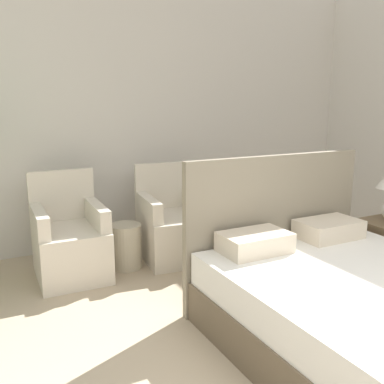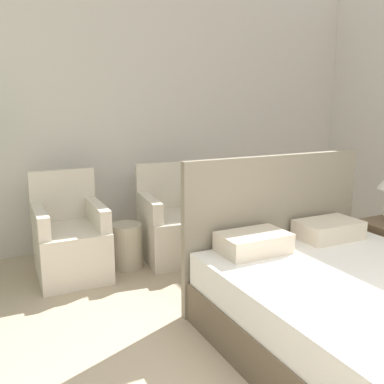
# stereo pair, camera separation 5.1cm
# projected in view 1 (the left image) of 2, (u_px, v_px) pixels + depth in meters

# --- Properties ---
(wall_back) EXTENTS (10.00, 0.06, 2.90)m
(wall_back) POSITION_uv_depth(u_px,v_px,m) (127.00, 112.00, 4.65)
(wall_back) COLOR silver
(wall_back) RESTS_ON ground_plane
(bed) EXTENTS (1.59, 1.99, 1.16)m
(bed) POSITION_uv_depth(u_px,v_px,m) (364.00, 312.00, 2.65)
(bed) COLOR brown
(bed) RESTS_ON ground_plane
(armchair_near_window_left) EXTENTS (0.62, 0.73, 0.94)m
(armchair_near_window_left) POSITION_uv_depth(u_px,v_px,m) (70.00, 245.00, 3.86)
(armchair_near_window_left) COLOR beige
(armchair_near_window_left) RESTS_ON ground_plane
(armchair_near_window_right) EXTENTS (0.67, 0.77, 0.94)m
(armchair_near_window_right) POSITION_uv_depth(u_px,v_px,m) (173.00, 229.00, 4.31)
(armchair_near_window_right) COLOR beige
(armchair_near_window_right) RESTS_ON ground_plane
(side_table) EXTENTS (0.30, 0.30, 0.43)m
(side_table) POSITION_uv_depth(u_px,v_px,m) (126.00, 246.00, 4.07)
(side_table) COLOR #B7AD93
(side_table) RESTS_ON ground_plane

